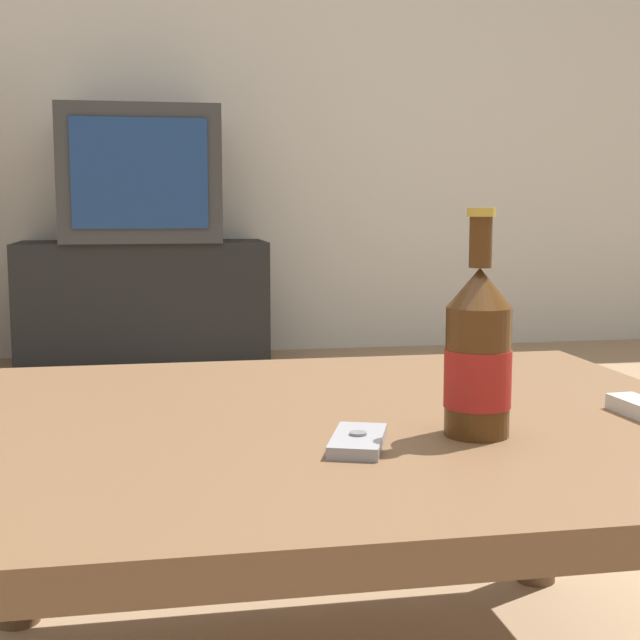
{
  "coord_description": "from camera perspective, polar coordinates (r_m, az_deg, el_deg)",
  "views": [
    {
      "loc": [
        -0.22,
        -1.08,
        0.68
      ],
      "look_at": [
        0.02,
        0.18,
        0.51
      ],
      "focal_mm": 50.0,
      "sensor_mm": 36.0,
      "label": 1
    }
  ],
  "objects": [
    {
      "name": "television",
      "position": [
        3.82,
        -11.4,
        9.07
      ],
      "size": [
        0.64,
        0.48,
        0.55
      ],
      "color": "#2D2D2D",
      "rests_on": "tv_stand"
    },
    {
      "name": "beer_bottle",
      "position": [
        1.04,
        10.08,
        -2.25
      ],
      "size": [
        0.08,
        0.08,
        0.26
      ],
      "color": "#47280F",
      "rests_on": "coffee_table"
    },
    {
      "name": "cell_phone",
      "position": [
        1.0,
        2.4,
        -7.74
      ],
      "size": [
        0.09,
        0.13,
        0.02
      ],
      "rotation": [
        0.0,
        0.0,
        -0.34
      ],
      "color": "gray",
      "rests_on": "coffee_table"
    },
    {
      "name": "coffee_table",
      "position": [
        1.15,
        0.77,
        -8.87
      ],
      "size": [
        1.02,
        0.85,
        0.41
      ],
      "color": "brown",
      "rests_on": "ground_plane"
    },
    {
      "name": "tv_stand",
      "position": [
        3.84,
        -11.19,
        1.05
      ],
      "size": [
        1.02,
        0.43,
        0.52
      ],
      "color": "black",
      "rests_on": "ground_plane"
    },
    {
      "name": "back_wall",
      "position": [
        4.16,
        -7.69,
        15.95
      ],
      "size": [
        8.0,
        0.05,
        2.6
      ],
      "color": "beige",
      "rests_on": "ground_plane"
    }
  ]
}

